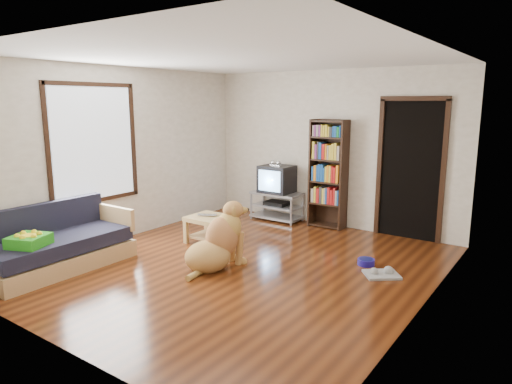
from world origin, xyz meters
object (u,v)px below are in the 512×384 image
Objects in this scene: dog_bowl at (366,262)px; grey_rag at (382,275)px; tv_stand at (277,205)px; bookshelf at (328,168)px; crt_tv at (278,179)px; sofa at (58,248)px; laptop at (207,216)px; coffee_table at (208,224)px; green_cushion at (29,241)px; dog at (218,243)px.

dog_bowl is 0.55× the size of grey_rag.
bookshelf is at bearing 5.63° from tv_stand.
bookshelf is at bearing 4.32° from crt_tv.
bookshelf is at bearing 62.68° from sofa.
crt_tv is at bearing 55.03° from laptop.
tv_stand is (-2.21, 1.30, 0.23)m from dog_bowl.
dog_bowl is 0.39m from grey_rag.
laptop is 2.21m from bookshelf.
coffee_table is at bearing -94.25° from tv_stand.
laptop is 0.13m from coffee_table.
green_cushion is 0.70× the size of coffee_table.
bookshelf is at bearing 133.49° from grey_rag.
crt_tv is 0.99m from bookshelf.
grey_rag is at bearing -32.04° from crt_tv.
sofa is (-3.18, -2.34, 0.22)m from dog_bowl.
crt_tv is at bearing 55.97° from green_cushion.
laptop is at bearing -169.05° from dog_bowl.
dog_bowl is at bearing 36.30° from sofa.
grey_rag is at bearing -46.51° from bookshelf.
dog is (-1.53, -1.16, 0.28)m from dog_bowl.
coffee_table is (0.00, 0.03, -0.13)m from laptop.
grey_rag is 2.06m from dog.
laptop is 0.16× the size of sofa.
sofa reaches higher than tv_stand.
grey_rag is 0.22× the size of sofa.
laptop is at bearing -94.18° from tv_stand.
grey_rag is 0.44× the size of tv_stand.
bookshelf is 4.26m from sofa.
crt_tv is 1.80m from coffee_table.
bookshelf is (0.95, 0.07, 0.26)m from crt_tv.
green_cushion is 4.18m from crt_tv.
laptop is 0.32× the size of tv_stand.
dog_bowl is at bearing -30.86° from crt_tv.
tv_stand is at bearing 54.98° from laptop.
dog_bowl is 0.40× the size of coffee_table.
bookshelf reaches higher than laptop.
tv_stand is (0.13, 1.75, -0.14)m from laptop.
tv_stand is (-2.51, 1.55, 0.25)m from grey_rag.
crt_tv is at bearing 149.14° from dog_bowl.
dog is (1.65, 1.18, 0.06)m from sofa.
green_cushion is 0.37× the size of dog.
laptop is at bearing -120.35° from bookshelf.
coffee_table is at bearing -94.19° from crt_tv.
coffee_table is (-2.63, -0.17, 0.27)m from grey_rag.
coffee_table is at bearing 50.60° from green_cushion.
green_cushion reaches higher than laptop.
dog reaches higher than coffee_table.
sofa is at bearing -105.02° from tv_stand.
dog_bowl is at bearing 37.17° from dog.
laptop is 0.27× the size of dog.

